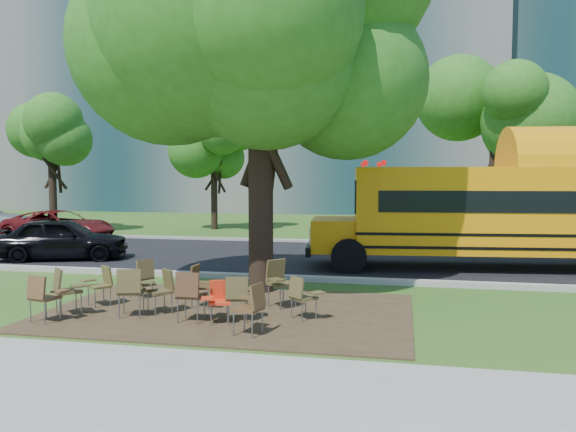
% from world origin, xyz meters
% --- Properties ---
extents(ground, '(160.00, 160.00, 0.00)m').
position_xyz_m(ground, '(0.00, 0.00, 0.00)').
color(ground, '#234F18').
rests_on(ground, ground).
extents(sidewalk, '(60.00, 4.00, 0.04)m').
position_xyz_m(sidewalk, '(0.00, -5.00, 0.02)').
color(sidewalk, gray).
rests_on(sidewalk, ground).
extents(dirt_patch, '(7.00, 4.50, 0.03)m').
position_xyz_m(dirt_patch, '(1.00, -0.50, 0.01)').
color(dirt_patch, '#382819').
rests_on(dirt_patch, ground).
extents(asphalt_road, '(80.00, 8.00, 0.04)m').
position_xyz_m(asphalt_road, '(0.00, 7.00, 0.02)').
color(asphalt_road, black).
rests_on(asphalt_road, ground).
extents(kerb_near, '(80.00, 0.25, 0.14)m').
position_xyz_m(kerb_near, '(0.00, 3.00, 0.07)').
color(kerb_near, gray).
rests_on(kerb_near, ground).
extents(kerb_far, '(80.00, 0.25, 0.14)m').
position_xyz_m(kerb_far, '(0.00, 11.10, 0.07)').
color(kerb_far, gray).
rests_on(kerb_far, ground).
extents(building_main, '(38.00, 16.00, 22.00)m').
position_xyz_m(building_main, '(-8.00, 36.00, 11.00)').
color(building_main, slate).
rests_on(building_main, ground).
extents(bg_tree_0, '(5.20, 5.20, 7.18)m').
position_xyz_m(bg_tree_0, '(-12.00, 13.00, 4.57)').
color(bg_tree_0, black).
rests_on(bg_tree_0, ground).
extents(bg_tree_2, '(4.80, 4.80, 6.62)m').
position_xyz_m(bg_tree_2, '(-5.00, 16.00, 4.21)').
color(bg_tree_2, black).
rests_on(bg_tree_2, ground).
extents(bg_tree_3, '(5.60, 5.60, 7.84)m').
position_xyz_m(bg_tree_3, '(8.00, 14.00, 5.03)').
color(bg_tree_3, black).
rests_on(bg_tree_3, ground).
extents(main_tree, '(7.20, 7.20, 9.17)m').
position_xyz_m(main_tree, '(1.14, 1.50, 5.55)').
color(main_tree, black).
rests_on(main_tree, ground).
extents(school_bus, '(12.05, 3.79, 2.90)m').
position_xyz_m(school_bus, '(8.13, 5.99, 1.68)').
color(school_bus, orange).
rests_on(school_bus, ground).
extents(chair_0, '(0.66, 0.52, 0.89)m').
position_xyz_m(chair_0, '(-1.98, -1.98, 0.55)').
color(chair_0, '#51371D').
rests_on(chair_0, ground).
extents(chair_1, '(0.79, 0.63, 0.92)m').
position_xyz_m(chair_1, '(-1.90, -1.44, 0.57)').
color(chair_1, '#493E1F').
rests_on(chair_1, ground).
extents(chair_2, '(0.65, 0.70, 0.95)m').
position_xyz_m(chair_2, '(-0.61, -1.31, 0.59)').
color(chair_2, '#463C1E').
rests_on(chair_2, ground).
extents(chair_3, '(0.74, 0.59, 0.86)m').
position_xyz_m(chair_3, '(-0.21, -0.89, 0.53)').
color(chair_3, '#4A3E20').
rests_on(chair_3, ground).
extents(chair_4, '(0.61, 0.56, 0.95)m').
position_xyz_m(chair_4, '(0.60, -1.42, 0.59)').
color(chair_4, '#442C18').
rests_on(chair_4, ground).
extents(chair_5, '(0.54, 0.59, 0.78)m').
position_xyz_m(chair_5, '(1.09, -1.38, 0.48)').
color(chair_5, red).
rests_on(chair_5, ground).
extents(chair_6, '(0.53, 0.68, 0.89)m').
position_xyz_m(chair_6, '(1.88, -1.99, 0.55)').
color(chair_6, '#51371C').
rests_on(chair_6, ground).
extents(chair_7, '(0.71, 0.56, 0.82)m').
position_xyz_m(chair_7, '(2.53, -0.86, 0.51)').
color(chair_7, brown).
rests_on(chair_7, ground).
extents(chair_8, '(0.58, 0.74, 0.89)m').
position_xyz_m(chair_8, '(-1.17, 0.27, 0.55)').
color(chair_8, brown).
rests_on(chair_8, ground).
extents(chair_9, '(0.70, 0.55, 0.82)m').
position_xyz_m(chair_9, '(-1.69, -0.55, 0.51)').
color(chair_9, brown).
rests_on(chair_9, ground).
extents(chair_10, '(0.51, 0.57, 0.87)m').
position_xyz_m(chair_10, '(0.34, -0.28, 0.54)').
color(chair_10, '#4A351A').
rests_on(chair_10, ground).
extents(chair_11, '(0.59, 0.62, 0.87)m').
position_xyz_m(chair_11, '(1.42, -1.23, 0.54)').
color(chair_11, '#453C1E').
rests_on(chair_11, ground).
extents(chair_12, '(0.66, 0.84, 0.97)m').
position_xyz_m(chair_12, '(1.88, 0.04, 0.60)').
color(chair_12, '#4A3F20').
rests_on(chair_12, ground).
extents(black_car, '(4.30, 2.81, 1.36)m').
position_xyz_m(black_car, '(-6.23, 4.98, 0.68)').
color(black_car, black).
rests_on(black_car, ground).
extents(bg_car_red, '(4.78, 2.59, 1.27)m').
position_xyz_m(bg_car_red, '(-9.43, 9.61, 0.64)').
color(bg_car_red, '#520E0F').
rests_on(bg_car_red, ground).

